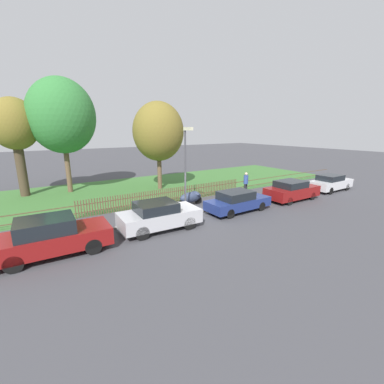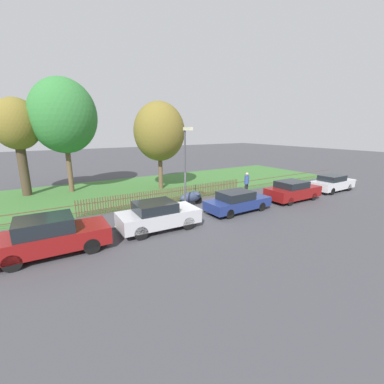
% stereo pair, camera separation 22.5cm
% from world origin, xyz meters
% --- Properties ---
extents(ground_plane, '(120.00, 120.00, 0.00)m').
position_xyz_m(ground_plane, '(0.00, 0.00, 0.00)').
color(ground_plane, '#424247').
extents(kerb_stone, '(39.10, 0.20, 0.12)m').
position_xyz_m(kerb_stone, '(0.00, 0.10, 0.06)').
color(kerb_stone, gray).
rests_on(kerb_stone, ground).
extents(grass_strip, '(39.10, 10.70, 0.01)m').
position_xyz_m(grass_strip, '(0.00, 8.29, 0.01)').
color(grass_strip, '#3D7033').
rests_on(grass_strip, ground).
extents(park_fence, '(39.10, 0.05, 1.07)m').
position_xyz_m(park_fence, '(-0.00, 2.96, 0.53)').
color(park_fence, brown).
rests_on(park_fence, ground).
extents(parked_car_black_saloon, '(4.50, 1.96, 1.61)m').
position_xyz_m(parked_car_black_saloon, '(-7.70, -1.27, 0.81)').
color(parked_car_black_saloon, maroon).
rests_on(parked_car_black_saloon, ground).
extents(parked_car_navy_estate, '(4.17, 1.98, 1.48)m').
position_xyz_m(parked_car_navy_estate, '(-2.78, -1.13, 0.76)').
color(parked_car_navy_estate, '#BCBCC1').
rests_on(parked_car_navy_estate, ground).
extents(parked_car_red_compact, '(4.33, 1.75, 1.34)m').
position_xyz_m(parked_car_red_compact, '(2.67, -1.08, 0.67)').
color(parked_car_red_compact, navy).
rests_on(parked_car_red_compact, ground).
extents(parked_car_white_van, '(4.22, 1.86, 1.45)m').
position_xyz_m(parked_car_white_van, '(7.89, -1.18, 0.73)').
color(parked_car_white_van, maroon).
rests_on(parked_car_white_van, ground).
extents(parked_car_grey_coupe, '(4.12, 1.66, 1.37)m').
position_xyz_m(parked_car_grey_coupe, '(13.17, -1.09, 0.69)').
color(parked_car_grey_coupe, silver).
rests_on(parked_car_grey_coupe, ground).
extents(covered_motorcycle, '(1.82, 0.85, 0.94)m').
position_xyz_m(covered_motorcycle, '(0.95, 1.63, 0.58)').
color(covered_motorcycle, black).
rests_on(covered_motorcycle, ground).
extents(tree_nearest_kerb, '(3.31, 3.31, 7.36)m').
position_xyz_m(tree_nearest_kerb, '(-8.61, 10.81, 5.31)').
color(tree_nearest_kerb, '#473828').
rests_on(tree_nearest_kerb, ground).
extents(tree_behind_motorcycle, '(5.03, 5.03, 8.97)m').
position_xyz_m(tree_behind_motorcycle, '(-5.44, 10.34, 6.06)').
color(tree_behind_motorcycle, brown).
rests_on(tree_behind_motorcycle, ground).
extents(tree_mid_park, '(4.24, 4.24, 7.32)m').
position_xyz_m(tree_mid_park, '(1.36, 7.39, 4.86)').
color(tree_mid_park, brown).
rests_on(tree_mid_park, ground).
extents(pedestrian_near_fence, '(0.47, 0.47, 1.77)m').
position_xyz_m(pedestrian_near_fence, '(6.25, 1.88, 1.00)').
color(pedestrian_near_fence, black).
rests_on(pedestrian_near_fence, ground).
extents(street_lamp, '(0.20, 0.79, 5.19)m').
position_xyz_m(street_lamp, '(-0.19, 0.40, 3.31)').
color(street_lamp, '#47474C').
rests_on(street_lamp, ground).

